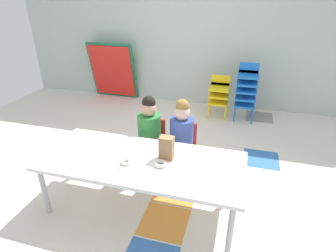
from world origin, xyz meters
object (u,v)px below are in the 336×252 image
at_px(paper_plate_center_table, 124,146).
at_px(folded_activity_table, 113,71).
at_px(kid_chair_blue_stack, 246,89).
at_px(donut_powdered_loose, 161,164).
at_px(seated_child_near_camera, 149,127).
at_px(paper_bag_brown, 167,148).
at_px(kid_chair_yellow_stack, 219,94).
at_px(paper_plate_near_edge, 126,163).
at_px(donut_powdered_on_plate, 126,162).
at_px(seated_child_middle_seat, 182,131).
at_px(craft_table, 142,163).

bearing_deg(paper_plate_center_table, folded_activity_table, 117.99).
xyz_separation_m(kid_chair_blue_stack, donut_powdered_loose, (-0.69, -2.45, 0.04)).
relative_size(seated_child_near_camera, paper_bag_brown, 4.17).
xyz_separation_m(kid_chair_yellow_stack, paper_bag_brown, (-0.25, -2.31, 0.26)).
bearing_deg(paper_plate_near_edge, paper_bag_brown, 30.42).
xyz_separation_m(kid_chair_blue_stack, folded_activity_table, (-2.51, 0.34, 0.02)).
bearing_deg(donut_powdered_loose, donut_powdered_on_plate, -169.23).
bearing_deg(kid_chair_yellow_stack, donut_powdered_on_plate, -102.85).
distance_m(seated_child_near_camera, seated_child_middle_seat, 0.37).
height_order(seated_child_near_camera, donut_powdered_on_plate, seated_child_near_camera).
height_order(seated_child_near_camera, kid_chair_blue_stack, seated_child_near_camera).
bearing_deg(paper_plate_center_table, kid_chair_yellow_stack, 72.21).
height_order(craft_table, folded_activity_table, folded_activity_table).
relative_size(kid_chair_yellow_stack, donut_powdered_on_plate, 6.40).
bearing_deg(kid_chair_blue_stack, folded_activity_table, 172.37).
height_order(seated_child_middle_seat, paper_bag_brown, seated_child_middle_seat).
xyz_separation_m(donut_powdered_on_plate, donut_powdered_loose, (0.31, 0.06, -0.01)).
xyz_separation_m(kid_chair_blue_stack, paper_plate_near_edge, (-1.00, -2.51, 0.03)).
bearing_deg(seated_child_near_camera, paper_bag_brown, -56.60).
relative_size(seated_child_near_camera, seated_child_middle_seat, 1.00).
height_order(folded_activity_table, paper_plate_near_edge, folded_activity_table).
distance_m(folded_activity_table, paper_plate_center_table, 2.91).
height_order(kid_chair_blue_stack, paper_plate_center_table, kid_chair_blue_stack).
height_order(kid_chair_yellow_stack, kid_chair_blue_stack, kid_chair_blue_stack).
xyz_separation_m(craft_table, seated_child_near_camera, (-0.14, 0.63, 0.05)).
bearing_deg(paper_bag_brown, seated_child_near_camera, 123.40).
xyz_separation_m(craft_table, paper_plate_center_table, (-0.26, 0.17, 0.05)).
xyz_separation_m(seated_child_middle_seat, paper_bag_brown, (-0.02, -0.54, 0.10)).
xyz_separation_m(seated_child_near_camera, donut_powdered_on_plate, (0.03, -0.73, 0.01)).
bearing_deg(paper_bag_brown, craft_table, -157.20).
bearing_deg(folded_activity_table, paper_plate_center_table, -62.01).
distance_m(kid_chair_blue_stack, paper_plate_center_table, 2.51).
xyz_separation_m(craft_table, paper_bag_brown, (0.21, 0.09, 0.15)).
bearing_deg(kid_chair_blue_stack, paper_plate_center_table, -117.11).
distance_m(seated_child_middle_seat, donut_powdered_loose, 0.67).
distance_m(craft_table, kid_chair_yellow_stack, 2.45).
relative_size(kid_chair_yellow_stack, paper_plate_center_table, 3.78).
relative_size(seated_child_near_camera, paper_plate_center_table, 5.10).
distance_m(paper_plate_near_edge, donut_powdered_on_plate, 0.02).
relative_size(kid_chair_blue_stack, paper_plate_near_edge, 5.11).
relative_size(craft_table, donut_powdered_on_plate, 17.61).
xyz_separation_m(seated_child_middle_seat, kid_chair_blue_stack, (0.65, 1.78, -0.04)).
distance_m(paper_bag_brown, donut_powdered_loose, 0.16).
bearing_deg(seated_child_middle_seat, paper_bag_brown, -92.23).
distance_m(folded_activity_table, paper_bag_brown, 3.22).
relative_size(paper_plate_center_table, donut_powdered_on_plate, 1.69).
distance_m(kid_chair_yellow_stack, donut_powdered_loose, 2.47).
bearing_deg(paper_bag_brown, kid_chair_blue_stack, 73.79).
distance_m(craft_table, seated_child_near_camera, 0.64).
distance_m(kid_chair_yellow_stack, paper_bag_brown, 2.34).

